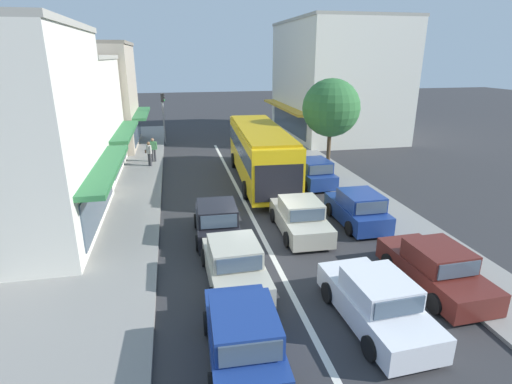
% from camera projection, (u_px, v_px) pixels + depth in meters
% --- Properties ---
extents(ground_plane, '(140.00, 140.00, 0.00)m').
position_uv_depth(ground_plane, '(261.00, 235.00, 16.77)').
color(ground_plane, '#2D2D30').
extents(lane_centre_line, '(0.20, 28.00, 0.01)m').
position_uv_depth(lane_centre_line, '(245.00, 202.00, 20.47)').
color(lane_centre_line, silver).
rests_on(lane_centre_line, ground).
extents(sidewalk_left, '(5.20, 44.00, 0.14)m').
position_uv_depth(sidewalk_left, '(111.00, 197.00, 21.00)').
color(sidewalk_left, gray).
rests_on(sidewalk_left, ground).
extents(kerb_right, '(2.80, 44.00, 0.12)m').
position_uv_depth(kerb_right, '(342.00, 182.00, 23.50)').
color(kerb_right, gray).
rests_on(kerb_right, ground).
extents(shopfront_mid_block, '(7.98, 8.04, 7.17)m').
position_uv_depth(shopfront_mid_block, '(55.00, 119.00, 23.64)').
color(shopfront_mid_block, silver).
rests_on(shopfront_mid_block, ground).
extents(shopfront_far_end, '(8.95, 7.73, 8.13)m').
position_uv_depth(shopfront_far_end, '(82.00, 97.00, 31.00)').
color(shopfront_far_end, '#B2A38E').
rests_on(shopfront_far_end, ground).
extents(building_right_far, '(9.83, 12.83, 10.13)m').
position_uv_depth(building_right_far, '(336.00, 79.00, 36.40)').
color(building_right_far, silver).
rests_on(building_right_far, ground).
extents(city_bus, '(3.14, 10.97, 3.23)m').
position_uv_depth(city_bus, '(260.00, 150.00, 23.32)').
color(city_bus, yellow).
rests_on(city_bus, ground).
extents(sedan_queue_gap_filler, '(2.05, 4.28, 1.47)m').
position_uv_depth(sedan_queue_gap_filler, '(376.00, 302.00, 11.04)').
color(sedan_queue_gap_filler, silver).
rests_on(sedan_queue_gap_filler, ground).
extents(hatchback_adjacent_lane_trail, '(1.91, 3.75, 1.54)m').
position_uv_depth(hatchback_adjacent_lane_trail, '(243.00, 337.00, 9.62)').
color(hatchback_adjacent_lane_trail, navy).
rests_on(hatchback_adjacent_lane_trail, ground).
extents(sedan_queue_far_back, '(1.98, 4.24, 1.47)m').
position_uv_depth(sedan_queue_far_back, '(300.00, 218.00, 16.80)').
color(sedan_queue_far_back, '#B7B29E').
rests_on(sedan_queue_far_back, ground).
extents(hatchback_behind_bus_mid, '(1.91, 3.75, 1.54)m').
position_uv_depth(hatchback_behind_bus_mid, '(217.00, 222.00, 16.26)').
color(hatchback_behind_bus_mid, black).
rests_on(hatchback_behind_bus_mid, ground).
extents(sedan_behind_bus_near, '(1.98, 4.24, 1.47)m').
position_uv_depth(sedan_behind_bus_near, '(234.00, 264.00, 13.09)').
color(sedan_behind_bus_near, '#B7B29E').
rests_on(sedan_behind_bus_near, ground).
extents(parked_sedan_kerb_front, '(1.99, 4.25, 1.47)m').
position_uv_depth(parked_sedan_kerb_front, '(435.00, 269.00, 12.78)').
color(parked_sedan_kerb_front, '#561E19').
rests_on(parked_sedan_kerb_front, ground).
extents(parked_hatchback_kerb_second, '(1.82, 3.70, 1.54)m').
position_uv_depth(parked_hatchback_kerb_second, '(358.00, 209.00, 17.59)').
color(parked_hatchback_kerb_second, navy).
rests_on(parked_hatchback_kerb_second, ground).
extents(parked_hatchback_kerb_third, '(1.91, 3.75, 1.54)m').
position_uv_depth(parked_hatchback_kerb_third, '(313.00, 173.00, 23.04)').
color(parked_hatchback_kerb_third, navy).
rests_on(parked_hatchback_kerb_third, ground).
extents(traffic_light_downstreet, '(0.33, 0.24, 4.20)m').
position_uv_depth(traffic_light_downstreet, '(163.00, 110.00, 33.08)').
color(traffic_light_downstreet, gray).
rests_on(traffic_light_downstreet, ground).
extents(street_tree_right, '(3.46, 3.46, 5.89)m').
position_uv_depth(street_tree_right, '(331.00, 108.00, 23.95)').
color(street_tree_right, brown).
rests_on(street_tree_right, ground).
extents(pedestrian_with_handbag_near, '(0.47, 0.62, 1.63)m').
position_uv_depth(pedestrian_with_handbag_near, '(149.00, 152.00, 26.44)').
color(pedestrian_with_handbag_near, '#333338').
rests_on(pedestrian_with_handbag_near, sidewalk_left).
extents(pedestrian_browsing_midblock, '(0.65, 0.25, 1.63)m').
position_uv_depth(pedestrian_browsing_midblock, '(153.00, 148.00, 27.50)').
color(pedestrian_browsing_midblock, '#333338').
rests_on(pedestrian_browsing_midblock, sidewalk_left).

